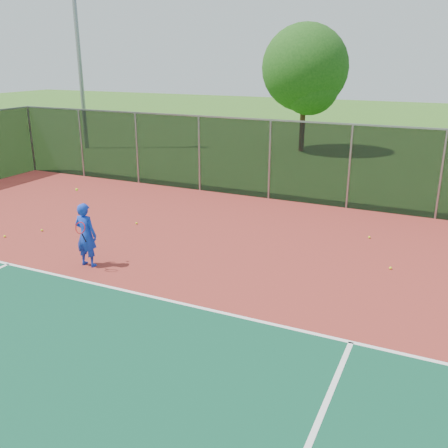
% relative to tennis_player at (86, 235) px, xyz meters
% --- Properties ---
extents(ground, '(120.00, 120.00, 0.00)m').
position_rel_tennis_player_xyz_m(ground, '(5.03, -3.85, -0.87)').
color(ground, '#2F621C').
rests_on(ground, ground).
extents(court_apron, '(30.00, 20.00, 0.02)m').
position_rel_tennis_player_xyz_m(court_apron, '(5.03, -1.85, -0.86)').
color(court_apron, maroon).
rests_on(court_apron, ground).
extents(fence_back, '(30.00, 0.06, 3.03)m').
position_rel_tennis_player_xyz_m(fence_back, '(5.03, 8.15, 0.69)').
color(fence_back, black).
rests_on(fence_back, court_apron).
extents(tennis_player, '(0.63, 0.62, 2.04)m').
position_rel_tennis_player_xyz_m(tennis_player, '(0.00, 0.00, 0.00)').
color(tennis_player, '#1538C7').
rests_on(tennis_player, court_apron).
extents(practice_ball_0, '(0.07, 0.07, 0.07)m').
position_rel_tennis_player_xyz_m(practice_ball_0, '(6.35, 5.22, -0.82)').
color(practice_ball_0, '#DBEE1B').
rests_on(practice_ball_0, court_apron).
extents(practice_ball_1, '(0.07, 0.07, 0.07)m').
position_rel_tennis_player_xyz_m(practice_ball_1, '(-3.71, 0.62, -0.82)').
color(practice_ball_1, '#DBEE1B').
rests_on(practice_ball_1, court_apron).
extents(practice_ball_3, '(0.07, 0.07, 0.07)m').
position_rel_tennis_player_xyz_m(practice_ball_3, '(-0.80, 3.37, -0.82)').
color(practice_ball_3, '#DBEE1B').
rests_on(practice_ball_3, court_apron).
extents(practice_ball_4, '(0.07, 0.07, 0.07)m').
position_rel_tennis_player_xyz_m(practice_ball_4, '(7.24, 3.09, -0.82)').
color(practice_ball_4, '#DBEE1B').
rests_on(practice_ball_4, court_apron).
extents(practice_ball_5, '(0.07, 0.07, 0.07)m').
position_rel_tennis_player_xyz_m(practice_ball_5, '(-3.10, 1.53, -0.82)').
color(practice_ball_5, '#DBEE1B').
rests_on(practice_ball_5, court_apron).
extents(floodlight_nw, '(0.90, 0.40, 11.91)m').
position_rel_tennis_player_xyz_m(floodlight_nw, '(-11.80, 14.17, 5.85)').
color(floodlight_nw, gray).
rests_on(floodlight_nw, ground).
extents(tree_back_left, '(4.80, 4.80, 7.05)m').
position_rel_tennis_player_xyz_m(tree_back_left, '(0.28, 18.60, 3.55)').
color(tree_back_left, '#3A2015').
rests_on(tree_back_left, ground).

